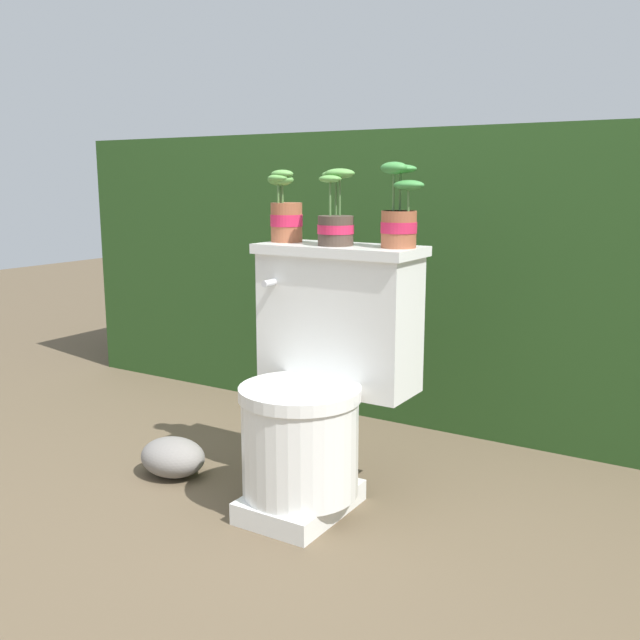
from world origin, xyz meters
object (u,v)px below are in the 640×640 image
garden_stone (173,457)px  potted_plant_middle (399,215)px  potted_plant_left (285,213)px  potted_plant_midleft (336,217)px  toilet (320,380)px

garden_stone → potted_plant_middle: bearing=18.1°
potted_plant_left → potted_plant_midleft: potted_plant_midleft is taller
toilet → potted_plant_left: 0.54m
toilet → potted_plant_left: (-0.20, 0.11, 0.49)m
potted_plant_middle → garden_stone: potted_plant_middle is taller
toilet → potted_plant_midleft: (-0.00, 0.09, 0.48)m
toilet → potted_plant_midleft: size_ratio=3.42×
toilet → potted_plant_midleft: 0.49m
potted_plant_midleft → potted_plant_middle: potted_plant_middle is taller
potted_plant_middle → garden_stone: (-0.70, -0.23, -0.81)m
toilet → garden_stone: toilet is taller
potted_plant_middle → toilet: bearing=-148.8°
potted_plant_left → garden_stone: potted_plant_left is taller
toilet → potted_plant_left: potted_plant_left is taller
potted_plant_midleft → potted_plant_left: bearing=173.6°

